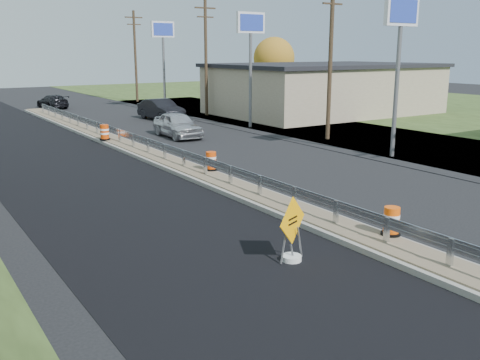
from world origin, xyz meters
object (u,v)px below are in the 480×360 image
barrel_median_mid (211,161)px  barrel_shoulder_far (150,109)px  caution_sign (292,245)px  car_dark_far (53,101)px  barrel_median_far (105,133)px  car_silver (178,125)px  car_dark_mid (161,110)px  barrel_median_near (391,222)px

barrel_median_mid → barrel_shoulder_far: bearing=72.3°
caution_sign → car_dark_far: caution_sign is taller
caution_sign → barrel_median_far: (2.13, 20.19, 0.22)m
car_silver → car_dark_far: 22.47m
barrel_median_mid → car_dark_mid: bearing=71.1°
caution_sign → barrel_median_far: 20.30m
caution_sign → barrel_median_mid: bearing=48.9°
caution_sign → car_dark_far: (4.86, 42.49, 0.19)m
barrel_median_far → barrel_median_near: bearing=-87.0°
barrel_median_near → car_dark_far: car_dark_far is taller
car_dark_far → barrel_median_near: bearing=80.3°
barrel_median_near → barrel_median_mid: 10.14m
barrel_median_far → car_silver: car_silver is taller
car_dark_far → caution_sign: bearing=76.0°
barrel_shoulder_far → barrel_median_mid: bearing=-107.7°
barrel_median_near → car_silver: (3.63, 20.56, 0.16)m
barrel_median_mid → car_dark_mid: car_dark_mid is taller
barrel_median_mid → car_dark_mid: size_ratio=0.16×
car_dark_mid → car_dark_far: size_ratio=1.14×
car_silver → car_dark_mid: size_ratio=0.93×
barrel_shoulder_far → car_silver: bearing=-106.5°
caution_sign → barrel_median_far: bearing=61.3°
barrel_median_near → barrel_median_far: barrel_median_far is taller
barrel_median_far → car_dark_mid: (7.55, 8.38, 0.16)m
barrel_median_mid → car_dark_mid: 19.96m
barrel_median_far → car_dark_mid: bearing=48.0°
caution_sign → car_dark_far: 42.76m
car_dark_far → car_dark_mid: bearing=101.6°
car_dark_mid → barrel_shoulder_far: bearing=72.7°
car_dark_mid → car_dark_far: 14.73m
caution_sign → barrel_median_mid: size_ratio=2.12×
barrel_shoulder_far → car_dark_mid: car_dark_mid is taller
barrel_median_near → barrel_median_far: (-1.10, 20.65, 0.04)m
car_silver → car_dark_far: (-1.99, 22.38, -0.15)m
caution_sign → barrel_median_far: caution_sign is taller
barrel_median_near → barrel_shoulder_far: bearing=77.4°
car_silver → barrel_median_near: bearing=-97.3°
barrel_median_mid → car_dark_far: (1.64, 32.80, 0.01)m
caution_sign → car_silver: (6.86, 20.10, 0.34)m
barrel_shoulder_far → car_silver: (-3.90, -13.18, 0.39)m
barrel_median_mid → car_dark_far: car_dark_far is taller
car_silver → barrel_median_far: bearing=-178.4°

